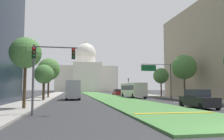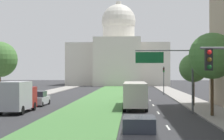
% 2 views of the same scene
% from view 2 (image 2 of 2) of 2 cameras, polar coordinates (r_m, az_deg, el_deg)
% --- Properties ---
extents(ground_plane, '(260.00, 260.00, 0.00)m').
position_cam_2_polar(ground_plane, '(64.53, -0.80, -4.05)').
color(ground_plane, '#333335').
extents(grass_median, '(6.93, 103.63, 0.14)m').
position_cam_2_polar(grass_median, '(58.79, -1.18, -4.33)').
color(grass_median, '#4C8442').
rests_on(grass_median, ground_plane).
extents(lane_dashes_right, '(0.16, 38.27, 0.01)m').
position_cam_2_polar(lane_dashes_right, '(36.58, 7.39, -6.83)').
color(lane_dashes_right, silver).
rests_on(lane_dashes_right, ground_plane).
extents(sidewalk_left, '(4.00, 103.63, 0.15)m').
position_cam_2_polar(sidewalk_left, '(55.59, -14.88, -4.54)').
color(sidewalk_left, '#9E9991').
rests_on(sidewalk_left, ground_plane).
extents(sidewalk_right, '(4.00, 103.63, 0.15)m').
position_cam_2_polar(sidewalk_right, '(53.54, 12.11, -4.71)').
color(sidewalk_right, '#9E9991').
rests_on(sidewalk_right, ground_plane).
extents(capitol_building, '(32.16, 27.52, 28.04)m').
position_cam_2_polar(capitol_building, '(121.13, 1.03, 1.89)').
color(capitol_building, silver).
rests_on(capitol_building, ground_plane).
extents(traffic_light_far_right, '(0.28, 0.35, 5.20)m').
position_cam_2_polar(traffic_light_far_right, '(66.63, 8.14, -1.07)').
color(traffic_light_far_right, '#515456').
rests_on(traffic_light_far_right, ground_plane).
extents(overhead_guide_sign, '(5.78, 0.20, 6.50)m').
position_cam_2_polar(overhead_guide_sign, '(36.44, 9.20, 0.48)').
color(overhead_guide_sign, '#515456').
rests_on(overhead_guide_sign, ground_plane).
extents(street_tree_right_mid, '(4.28, 4.28, 7.78)m').
position_cam_2_polar(street_tree_right_mid, '(34.61, 15.46, 2.13)').
color(street_tree_right_mid, '#4C3823').
rests_on(street_tree_right_mid, ground_plane).
extents(street_tree_right_far, '(3.42, 3.42, 6.36)m').
position_cam_2_polar(street_tree_right_far, '(44.58, 12.67, 0.29)').
color(street_tree_right_far, '#4C3823').
rests_on(street_tree_right_far, ground_plane).
extents(sedan_lead_stopped, '(1.98, 4.56, 1.85)m').
position_cam_2_polar(sedan_lead_stopped, '(18.61, 4.32, -10.45)').
color(sedan_lead_stopped, black).
rests_on(sedan_lead_stopped, ground_plane).
extents(sedan_midblock, '(1.95, 4.44, 1.81)m').
position_cam_2_polar(sedan_midblock, '(45.94, -11.47, -4.46)').
color(sedan_midblock, '#BCBCC1').
rests_on(sedan_midblock, ground_plane).
extents(sedan_distant, '(2.16, 4.53, 1.69)m').
position_cam_2_polar(sedan_distant, '(56.11, 3.33, -3.78)').
color(sedan_distant, maroon).
rests_on(sedan_distant, ground_plane).
extents(box_truck_delivery, '(2.40, 6.40, 3.20)m').
position_cam_2_polar(box_truck_delivery, '(38.20, -14.65, -4.03)').
color(box_truck_delivery, maroon).
rests_on(box_truck_delivery, ground_plane).
extents(city_bus, '(2.62, 11.00, 2.95)m').
position_cam_2_polar(city_bus, '(42.00, 3.64, -3.59)').
color(city_bus, beige).
rests_on(city_bus, ground_plane).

